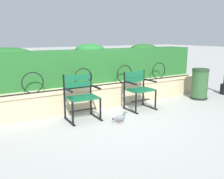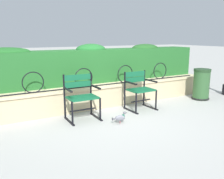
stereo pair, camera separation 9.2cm
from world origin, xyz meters
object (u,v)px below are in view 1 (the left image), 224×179
object	(u,v)px
park_chair_left	(81,96)
park_chair_right	(139,89)
trash_bin	(200,85)
pigeon_near_chairs	(120,118)

from	to	relation	value
park_chair_left	park_chair_right	bearing A→B (deg)	-0.33
trash_bin	pigeon_near_chairs	bearing A→B (deg)	-169.69
pigeon_near_chairs	trash_bin	world-z (taller)	trash_bin
park_chair_left	trash_bin	distance (m)	3.24
park_chair_right	trash_bin	bearing A→B (deg)	-3.38
pigeon_near_chairs	trash_bin	xyz separation A→B (m)	(2.74, 0.50, 0.26)
park_chair_left	park_chair_right	world-z (taller)	park_chair_left
park_chair_left	pigeon_near_chairs	distance (m)	0.87
pigeon_near_chairs	trash_bin	size ratio (longest dim) A/B	0.37
park_chair_left	pigeon_near_chairs	world-z (taller)	park_chair_left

